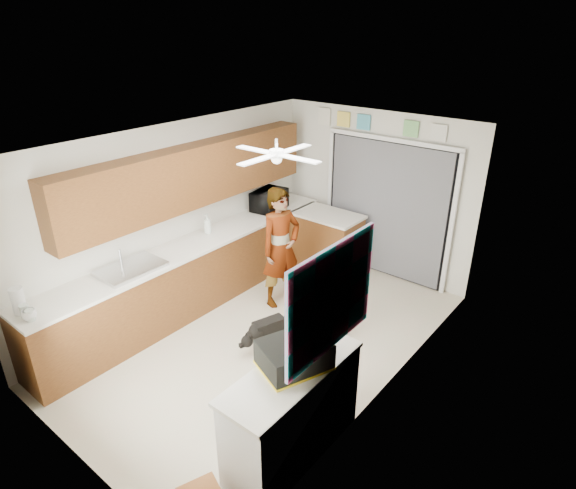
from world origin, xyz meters
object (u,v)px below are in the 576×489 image
Objects in this scene: soap_bottle at (207,224)px; navy_crate at (238,416)px; cup at (29,315)px; suitcase at (294,355)px; paper_towel_roll at (18,301)px; dog at (269,332)px; man at (281,248)px; microwave at (269,200)px.

navy_crate is (2.12, -1.62, -0.99)m from soap_bottle.
soap_bottle reaches higher than navy_crate.
cup is 0.25× the size of suitcase.
dog is (1.51, 2.11, -0.87)m from paper_towel_roll.
paper_towel_roll is at bearing 180.00° from cup.
man is at bearing 139.72° from dog.
microwave is 1.80× the size of navy_crate.
paper_towel_roll is 0.17× the size of man.
suitcase is at bearing -143.42° from microwave.
navy_crate is at bearing -37.38° from soap_bottle.
paper_towel_roll is at bearing 174.86° from man.
man is (-1.13, 2.04, 0.75)m from navy_crate.
microwave reaches higher than navy_crate.
navy_crate is 0.19× the size of man.
suitcase is at bearing -22.30° from dog.
suitcase is (2.65, -2.72, -0.03)m from microwave.
soap_bottle is (-0.06, -1.24, -0.01)m from microwave.
cup is 0.21m from paper_towel_roll.
dog is (-0.58, 1.14, 0.12)m from navy_crate.
suitcase is at bearing 12.40° from navy_crate.
suitcase is 1.04× the size of dog.
suitcase reaches higher than dog.
man is (0.76, 3.01, -0.15)m from cup.
man is 3.10× the size of dog.
cup is at bearing 174.68° from microwave.
microwave is at bearing 125.68° from navy_crate.
man reaches higher than suitcase.
man is at bearing 119.12° from navy_crate.
microwave is 0.33× the size of man.
man is 1.23m from dog.
microwave is 2.43m from dog.
dog is (-1.18, 1.00, -0.85)m from suitcase.
suitcase is 0.34× the size of man.
suitcase is 1.14m from navy_crate.
soap_bottle is 0.98× the size of paper_towel_roll.
soap_bottle is 0.90× the size of navy_crate.
paper_towel_roll is 0.51× the size of suitcase.
man is (0.96, 3.01, -0.24)m from paper_towel_roll.
microwave is 4.01× the size of cup.
microwave is at bearing 60.68° from man.
dog is at bearing 58.02° from cup.
suitcase is 1.77m from dog.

